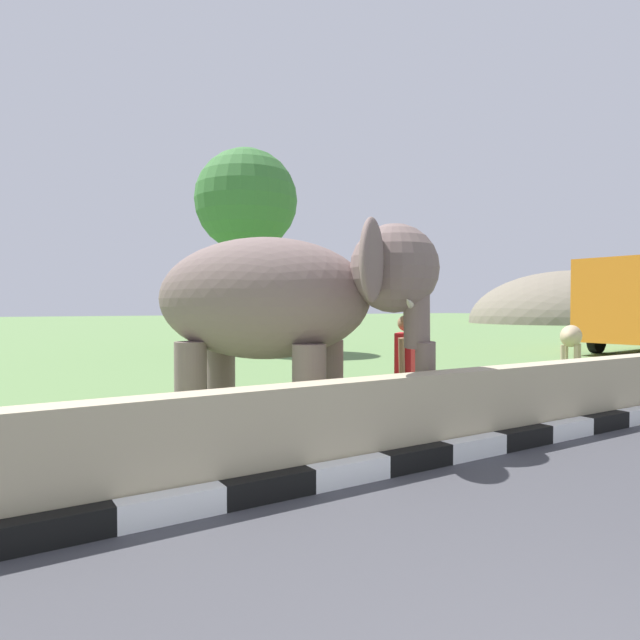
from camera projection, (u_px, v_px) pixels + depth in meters
striped_curb at (222, 497)px, 4.79m from camera, size 16.20×0.20×0.24m
barrier_parapet at (406, 419)px, 6.28m from camera, size 28.00×0.36×1.00m
elephant at (285, 301)px, 7.58m from camera, size 3.77×3.89×2.86m
person_handler at (405, 365)px, 8.05m from camera, size 0.56×0.47×1.66m
cow_near at (571, 337)px, 16.58m from camera, size 1.86×1.25×1.23m
tree_distant at (246, 201)px, 21.40m from camera, size 3.98×3.98×7.91m
hill_east at (573, 322)px, 62.04m from camera, size 25.40×20.32×11.69m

